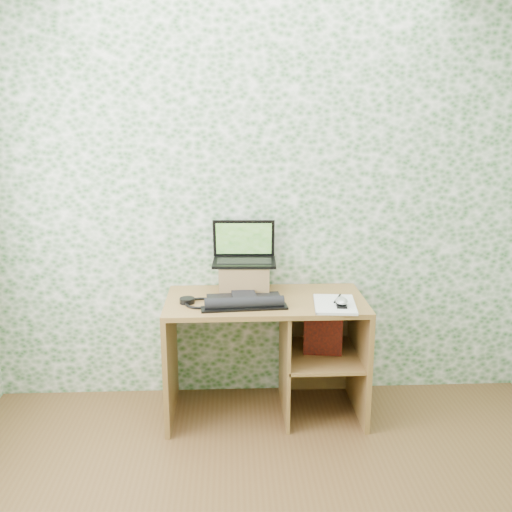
{
  "coord_description": "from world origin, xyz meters",
  "views": [
    {
      "loc": [
        -0.21,
        -1.82,
        1.85
      ],
      "look_at": [
        -0.06,
        1.39,
        1.03
      ],
      "focal_mm": 40.0,
      "sensor_mm": 36.0,
      "label": 1
    }
  ],
  "objects_px": {
    "riser": "(244,278)",
    "notepad": "(335,304)",
    "keyboard": "(244,301)",
    "laptop": "(244,253)",
    "desk": "(278,338)"
  },
  "relations": [
    {
      "from": "desk",
      "to": "laptop",
      "type": "xyz_separation_m",
      "value": [
        -0.2,
        0.16,
        0.51
      ]
    },
    {
      "from": "laptop",
      "to": "notepad",
      "type": "height_order",
      "value": "laptop"
    },
    {
      "from": "riser",
      "to": "notepad",
      "type": "xyz_separation_m",
      "value": [
        0.52,
        -0.28,
        -0.08
      ]
    },
    {
      "from": "riser",
      "to": "notepad",
      "type": "height_order",
      "value": "riser"
    },
    {
      "from": "desk",
      "to": "laptop",
      "type": "distance_m",
      "value": 0.57
    },
    {
      "from": "laptop",
      "to": "notepad",
      "type": "distance_m",
      "value": 0.66
    },
    {
      "from": "desk",
      "to": "notepad",
      "type": "distance_m",
      "value": 0.45
    },
    {
      "from": "notepad",
      "to": "riser",
      "type": "bearing_deg",
      "value": 157.13
    },
    {
      "from": "keyboard",
      "to": "notepad",
      "type": "bearing_deg",
      "value": -8.4
    },
    {
      "from": "notepad",
      "to": "keyboard",
      "type": "bearing_deg",
      "value": -178.09
    },
    {
      "from": "keyboard",
      "to": "notepad",
      "type": "xyz_separation_m",
      "value": [
        0.53,
        -0.04,
        -0.02
      ]
    },
    {
      "from": "keyboard",
      "to": "notepad",
      "type": "distance_m",
      "value": 0.53
    },
    {
      "from": "laptop",
      "to": "notepad",
      "type": "bearing_deg",
      "value": -29.68
    },
    {
      "from": "riser",
      "to": "notepad",
      "type": "relative_size",
      "value": 0.91
    },
    {
      "from": "keyboard",
      "to": "riser",
      "type": "bearing_deg",
      "value": 83.68
    }
  ]
}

